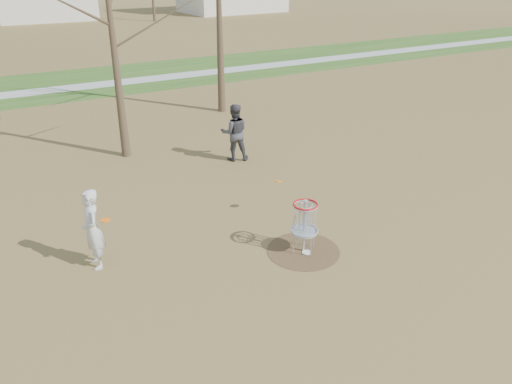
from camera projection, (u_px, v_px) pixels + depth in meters
ground at (303, 251)px, 12.27m from camera, size 160.00×160.00×0.00m
green_band at (101, 81)px, 28.85m from camera, size 160.00×8.00×0.01m
footpath at (105, 84)px, 28.05m from camera, size 160.00×1.50×0.01m
dirt_circle at (303, 251)px, 12.26m from camera, size 1.80×1.80×0.01m
player_standing at (93, 230)px, 11.28m from camera, size 0.47×0.71×1.93m
player_throwing at (234, 132)px, 17.33m from camera, size 1.18×1.05×2.01m
disc_grounded at (306, 252)px, 12.17m from camera, size 0.22×0.22×0.02m
discs_in_play at (204, 198)px, 12.40m from camera, size 4.93×0.53×0.25m
disc_golf_basket at (305, 218)px, 11.87m from camera, size 0.64×0.64×1.35m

